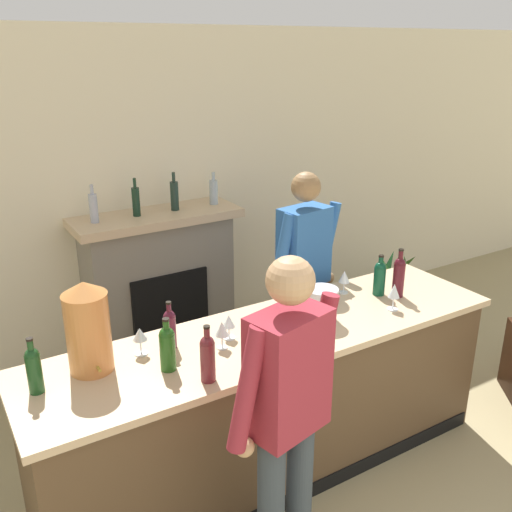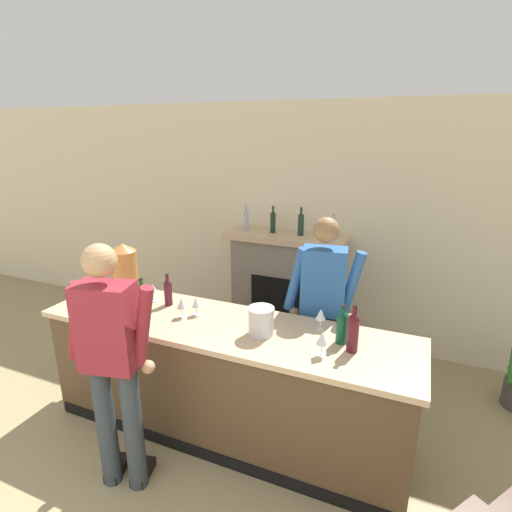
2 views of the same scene
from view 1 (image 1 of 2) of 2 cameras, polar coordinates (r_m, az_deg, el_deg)
wall_back_panel at (r=4.91m, az=-10.90°, el=5.62°), size 12.00×0.07×2.75m
bar_counter at (r=3.68m, az=1.67°, el=-14.35°), size 2.99×0.77×0.99m
fireplace_stone at (r=4.89m, az=-9.59°, el=-3.04°), size 1.36×0.52×1.64m
potted_plant_corner at (r=6.04m, az=13.71°, el=-2.82°), size 0.41×0.41×0.67m
person_customer at (r=2.70m, az=3.07°, el=-16.05°), size 0.65×0.37×1.79m
person_bartender at (r=4.20m, az=4.77°, el=-2.24°), size 0.65×0.35×1.78m
copper_dispenser at (r=3.06m, az=-16.48°, el=-6.78°), size 0.23×0.27×0.50m
ice_bucket_steel at (r=3.53m, az=6.62°, el=-4.83°), size 0.20×0.20×0.21m
wine_bottle_rose_blush at (r=3.01m, az=-21.34°, el=-10.40°), size 0.07×0.07×0.30m
wine_bottle_chardonnay_pale at (r=3.02m, az=-8.86°, el=-8.93°), size 0.08×0.08×0.30m
wine_bottle_merlot_tall at (r=3.94m, az=12.26°, el=-2.03°), size 0.08×0.08×0.29m
wine_bottle_cabernet_heavy at (r=2.91m, az=-4.86°, el=-9.96°), size 0.08×0.08×0.31m
wine_bottle_riesling_slim at (r=3.24m, az=-8.61°, el=-7.04°), size 0.07×0.07×0.28m
wine_bottle_burgundy_dark at (r=3.94m, az=14.10°, el=-1.88°), size 0.08×0.08×0.34m
wine_glass_mid_counter at (r=3.30m, az=-2.73°, el=-6.63°), size 0.07×0.07×0.15m
wine_glass_front_right at (r=3.20m, az=-11.54°, el=-7.79°), size 0.08×0.08×0.16m
wine_glass_by_dispenser at (r=3.93m, az=8.82°, el=-2.12°), size 0.08×0.08×0.16m
wine_glass_near_bucket at (r=3.74m, az=13.64°, el=-3.50°), size 0.07×0.07×0.18m
wine_glass_front_left at (r=3.20m, az=-3.43°, el=-7.34°), size 0.08×0.08×0.16m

